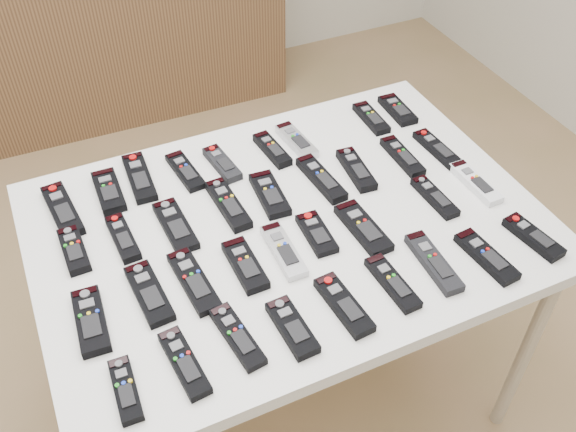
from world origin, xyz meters
name	(u,v)px	position (x,y,z in m)	size (l,w,h in m)	color
ground	(249,382)	(0.00, 0.00, 0.00)	(4.00, 4.00, 0.00)	olive
table	(288,238)	(0.11, -0.08, 0.72)	(1.25, 0.88, 0.78)	white
sideboard	(110,35)	(0.03, 1.78, 0.42)	(1.66, 0.38, 0.83)	#452D1B
remote_0	(63,210)	(-0.40, 0.19, 0.79)	(0.06, 0.20, 0.02)	black
remote_1	(109,191)	(-0.28, 0.21, 0.79)	(0.06, 0.16, 0.02)	black
remote_2	(139,177)	(-0.19, 0.24, 0.79)	(0.06, 0.20, 0.02)	black
remote_3	(185,171)	(-0.07, 0.21, 0.79)	(0.05, 0.17, 0.02)	black
remote_4	(222,164)	(0.03, 0.20, 0.79)	(0.05, 0.15, 0.02)	black
remote_5	(272,150)	(0.18, 0.20, 0.79)	(0.04, 0.15, 0.02)	black
remote_6	(296,141)	(0.26, 0.20, 0.79)	(0.05, 0.17, 0.02)	#B7B7BC
remote_7	(371,118)	(0.52, 0.21, 0.79)	(0.05, 0.15, 0.02)	black
remote_8	(398,110)	(0.61, 0.22, 0.79)	(0.06, 0.15, 0.02)	black
remote_9	(74,250)	(-0.40, 0.04, 0.79)	(0.05, 0.15, 0.02)	black
remote_10	(123,238)	(-0.28, 0.03, 0.79)	(0.05, 0.16, 0.02)	black
remote_11	(175,226)	(-0.16, 0.02, 0.79)	(0.06, 0.19, 0.02)	black
remote_12	(228,205)	(-0.01, 0.03, 0.79)	(0.05, 0.19, 0.02)	black
remote_13	(270,194)	(0.10, 0.03, 0.79)	(0.06, 0.17, 0.02)	black
remote_14	(321,179)	(0.25, 0.02, 0.79)	(0.05, 0.19, 0.02)	black
remote_15	(356,170)	(0.36, 0.02, 0.79)	(0.05, 0.17, 0.02)	black
remote_16	(402,156)	(0.50, 0.02, 0.79)	(0.04, 0.17, 0.02)	black
remote_17	(437,149)	(0.61, 0.01, 0.79)	(0.05, 0.18, 0.02)	black
remote_18	(91,321)	(-0.41, -0.19, 0.79)	(0.06, 0.17, 0.02)	black
remote_19	(149,293)	(-0.27, -0.17, 0.79)	(0.06, 0.18, 0.02)	black
remote_20	(194,281)	(-0.17, -0.17, 0.79)	(0.06, 0.20, 0.02)	black
remote_21	(245,265)	(-0.05, -0.18, 0.79)	(0.06, 0.16, 0.02)	black
remote_22	(284,251)	(0.05, -0.17, 0.79)	(0.05, 0.18, 0.02)	#B7B7BC
remote_23	(317,234)	(0.15, -0.15, 0.79)	(0.06, 0.14, 0.02)	black
remote_24	(363,228)	(0.26, -0.18, 0.79)	(0.06, 0.18, 0.02)	black
remote_25	(435,197)	(0.49, -0.16, 0.79)	(0.04, 0.16, 0.02)	black
remote_26	(475,183)	(0.62, -0.16, 0.79)	(0.05, 0.17, 0.02)	silver
remote_27	(126,390)	(-0.38, -0.38, 0.79)	(0.04, 0.15, 0.02)	black
remote_28	(184,363)	(-0.26, -0.37, 0.79)	(0.05, 0.17, 0.02)	black
remote_29	(237,336)	(-0.14, -0.36, 0.79)	(0.05, 0.17, 0.02)	black
remote_30	(292,327)	(-0.02, -0.38, 0.79)	(0.05, 0.16, 0.02)	black
remote_31	(344,305)	(0.11, -0.38, 0.79)	(0.05, 0.18, 0.02)	black
remote_32	(393,283)	(0.24, -0.37, 0.79)	(0.05, 0.17, 0.02)	black
remote_33	(434,262)	(0.35, -0.35, 0.79)	(0.05, 0.19, 0.02)	black
remote_34	(486,257)	(0.48, -0.39, 0.79)	(0.05, 0.17, 0.02)	black
remote_35	(533,237)	(0.62, -0.38, 0.79)	(0.05, 0.16, 0.02)	black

